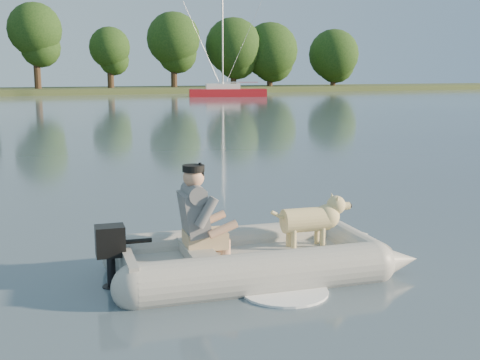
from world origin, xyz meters
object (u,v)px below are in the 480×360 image
man (196,210)px  dinghy (256,223)px  sailboat (227,92)px  dog (306,224)px

man → dinghy: bearing=-4.2°
sailboat → man: bearing=-95.7°
dinghy → dog: size_ratio=4.98×
man → dog: (1.28, -0.17, -0.25)m
dog → sailboat: bearing=75.1°
man → dog: man is taller
dinghy → sailboat: 50.66m
dinghy → man: 0.70m
dinghy → sailboat: bearing=74.4°
man → sailboat: sailboat is taller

